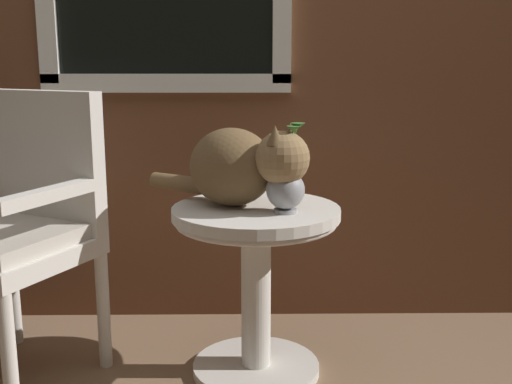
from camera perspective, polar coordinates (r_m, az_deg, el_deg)
name	(u,v)px	position (r m, az deg, el deg)	size (l,w,h in m)	color
wicker_side_table	(256,261)	(2.06, 0.00, -6.32)	(0.54, 0.54, 0.57)	silver
wicker_chair	(19,220)	(2.18, -20.75, -2.40)	(0.62, 0.61, 0.94)	silver
cat	(240,165)	(2.00, -1.42, 2.43)	(0.53, 0.39, 0.28)	brown
pewter_vase_with_ivy	(286,184)	(1.92, 2.73, 0.76)	(0.12, 0.12, 0.28)	#99999E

